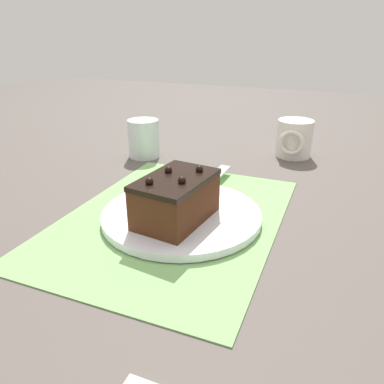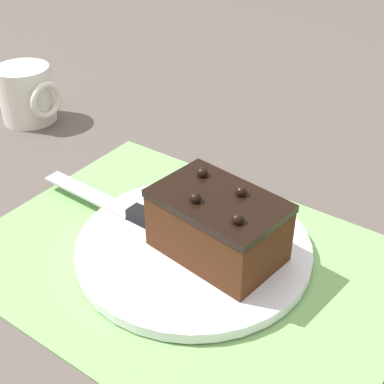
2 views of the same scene
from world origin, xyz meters
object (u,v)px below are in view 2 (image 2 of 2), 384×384
(chocolate_cake, at_px, (218,225))
(coffee_mug, at_px, (27,94))
(cake_plate, at_px, (196,248))
(serving_knife, at_px, (130,212))

(chocolate_cake, bearing_deg, coffee_mug, 165.08)
(cake_plate, distance_m, coffee_mug, 0.43)
(cake_plate, relative_size, serving_knife, 1.23)
(cake_plate, xyz_separation_m, chocolate_cake, (0.03, 0.00, 0.04))
(cake_plate, distance_m, serving_knife, 0.09)
(cake_plate, relative_size, coffee_mug, 2.74)
(serving_knife, bearing_deg, cake_plate, -87.60)
(chocolate_cake, xyz_separation_m, coffee_mug, (-0.44, 0.12, -0.01))
(cake_plate, distance_m, chocolate_cake, 0.05)
(chocolate_cake, xyz_separation_m, serving_knife, (-0.12, -0.00, -0.03))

